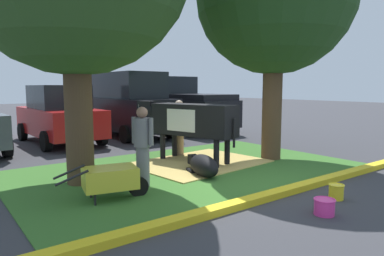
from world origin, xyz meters
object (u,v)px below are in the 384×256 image
(person_handler, at_px, (179,126))
(bucket_yellow, at_px, (336,191))
(sedan_red, at_px, (59,115))
(pickup_truck_black, at_px, (181,106))
(suv_black, at_px, (129,104))
(cow_holstein, at_px, (190,120))
(calf_lying, at_px, (203,165))
(person_visitor_near, at_px, (143,144))
(bucket_pink, at_px, (324,206))
(wheelbarrow, at_px, (112,178))

(person_handler, height_order, bucket_yellow, person_handler)
(sedan_red, bearing_deg, pickup_truck_black, 2.85)
(sedan_red, distance_m, suv_black, 2.73)
(cow_holstein, bearing_deg, calf_lying, -115.94)
(person_visitor_near, height_order, bucket_pink, person_visitor_near)
(person_handler, xyz_separation_m, wheelbarrow, (-3.19, -2.51, -0.47))
(bucket_pink, height_order, sedan_red, sedan_red)
(calf_lying, distance_m, bucket_pink, 2.98)
(calf_lying, relative_size, pickup_truck_black, 0.24)
(person_visitor_near, distance_m, sedan_red, 6.59)
(person_visitor_near, xyz_separation_m, wheelbarrow, (-0.84, -0.40, -0.46))
(calf_lying, relative_size, wheelbarrow, 0.82)
(bucket_yellow, bearing_deg, sedan_red, 101.84)
(person_handler, xyz_separation_m, pickup_truck_black, (3.42, 4.73, 0.26))
(calf_lying, relative_size, bucket_yellow, 4.86)
(bucket_pink, height_order, pickup_truck_black, pickup_truck_black)
(calf_lying, distance_m, person_visitor_near, 1.59)
(wheelbarrow, bearing_deg, bucket_yellow, -36.57)
(person_visitor_near, distance_m, bucket_pink, 3.46)
(bucket_pink, bearing_deg, person_visitor_near, 115.81)
(person_visitor_near, xyz_separation_m, bucket_pink, (1.47, -3.05, -0.72))
(cow_holstein, relative_size, person_handler, 1.93)
(bucket_pink, bearing_deg, person_handler, 80.36)
(person_handler, relative_size, suv_black, 0.34)
(cow_holstein, xyz_separation_m, sedan_red, (-1.75, 5.32, -0.13))
(person_visitor_near, bearing_deg, suv_black, 65.13)
(person_handler, relative_size, wheelbarrow, 0.98)
(sedan_red, height_order, pickup_truck_black, pickup_truck_black)
(calf_lying, bearing_deg, cow_holstein, 64.06)
(wheelbarrow, height_order, bucket_yellow, wheelbarrow)
(person_handler, height_order, person_visitor_near, person_handler)
(cow_holstein, bearing_deg, sedan_red, 108.22)
(wheelbarrow, distance_m, bucket_yellow, 3.94)
(bucket_pink, bearing_deg, suv_black, 80.59)
(bucket_pink, bearing_deg, pickup_truck_black, 66.53)
(person_visitor_near, height_order, bucket_yellow, person_visitor_near)
(sedan_red, height_order, suv_black, suv_black)
(cow_holstein, xyz_separation_m, calf_lying, (-0.65, -1.33, -0.87))
(cow_holstein, distance_m, bucket_yellow, 4.12)
(cow_holstein, xyz_separation_m, bucket_pink, (-0.64, -4.31, -0.98))
(calf_lying, height_order, suv_black, suv_black)
(calf_lying, distance_m, pickup_truck_black, 8.19)
(cow_holstein, height_order, pickup_truck_black, pickup_truck_black)
(wheelbarrow, xyz_separation_m, bucket_yellow, (3.16, -2.35, -0.24))
(person_handler, distance_m, suv_black, 4.61)
(wheelbarrow, xyz_separation_m, sedan_red, (1.21, 6.97, 0.60))
(suv_black, distance_m, pickup_truck_black, 2.70)
(cow_holstein, height_order, person_visitor_near, person_visitor_near)
(bucket_pink, bearing_deg, wheelbarrow, 131.12)
(cow_holstein, bearing_deg, suv_black, 79.84)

